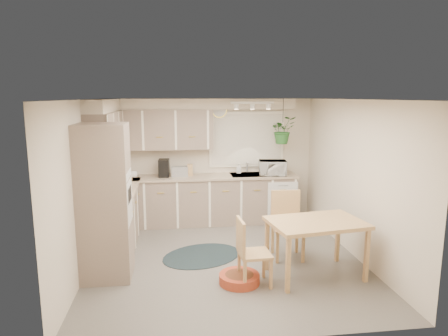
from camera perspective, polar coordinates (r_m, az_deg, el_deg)
The scene contains 35 objects.
floor at distance 6.24m, azimuth 0.20°, elevation -12.85°, with size 4.20×4.20×0.00m, color #645E58.
ceiling at distance 5.74m, azimuth 0.21°, elevation 9.76°, with size 4.20×4.20×0.00m, color white.
wall_back at distance 7.93m, azimuth -1.77°, elevation 1.17°, with size 4.00×0.04×2.40m, color beige.
wall_front at distance 3.88m, azimuth 4.29°, elevation -8.56°, with size 4.00×0.04×2.40m, color beige.
wall_left at distance 5.96m, azimuth -19.24°, elevation -2.43°, with size 0.04×4.20×2.40m, color beige.
wall_right at distance 6.45m, azimuth 18.13°, elevation -1.44°, with size 0.04×4.20×2.40m, color beige.
base_cab_left at distance 6.93m, azimuth -14.95°, elevation -6.87°, with size 0.60×1.85×0.90m, color gray.
base_cab_back at distance 7.78m, azimuth -3.00°, elevation -4.67°, with size 3.60×0.60×0.90m, color gray.
counter_left at distance 6.81m, azimuth -15.05°, elevation -3.09°, with size 0.64×1.89×0.04m, color tan.
counter_back at distance 7.66m, azimuth -3.02°, elevation -1.29°, with size 3.64×0.64×0.04m, color tan.
oven_stack at distance 5.58m, azimuth -16.65°, elevation -4.72°, with size 0.65×0.65×2.10m, color gray.
wall_oven_face at distance 5.53m, azimuth -13.37°, elevation -4.68°, with size 0.02×0.56×0.58m, color silver.
upper_cab_left at distance 6.81m, azimuth -16.39°, elevation 4.57°, with size 0.35×2.00×0.75m, color gray.
upper_cab_back at distance 7.65m, azimuth -9.18°, elevation 5.43°, with size 2.00×0.35×0.75m, color gray.
soffit_left at distance 6.79m, azimuth -16.81°, elevation 8.55°, with size 0.30×2.00×0.20m, color beige.
soffit_back at distance 7.67m, azimuth -3.21°, elevation 9.11°, with size 3.60×0.30×0.20m, color beige.
cooktop at distance 6.25m, azimuth -15.66°, elevation -4.07°, with size 0.52×0.58×0.02m, color silver.
range_hood at distance 6.16m, azimuth -16.05°, elevation 0.04°, with size 0.40×0.60×0.14m, color silver.
window_blinds at distance 7.95m, azimuth 3.28°, elevation 4.09°, with size 1.40×0.02×1.00m, color white.
window_frame at distance 7.95m, azimuth 3.27°, elevation 4.10°, with size 1.50×0.02×1.10m, color white.
sink at distance 7.79m, azimuth 3.59°, elevation -1.25°, with size 0.70×0.48×0.10m, color #9FA3A7.
dishwasher_front at distance 7.74m, azimuth 8.36°, elevation -5.03°, with size 0.58×0.01×0.83m, color silver.
track_light_bar at distance 7.39m, azimuth 4.08°, elevation 9.29°, with size 0.80×0.04×0.04m, color silver.
wall_clock at distance 7.82m, azimuth -0.68°, elevation 8.27°, with size 0.30×0.30×0.03m, color #EDD553.
dining_table at distance 5.71m, azimuth 12.89°, elevation -11.14°, with size 1.25×0.83×0.79m, color #D8B36C.
chair_left at distance 5.32m, azimuth 4.43°, elevation -11.87°, with size 0.42×0.42×0.90m, color #D8B36C.
chair_back at distance 6.19m, azimuth 9.12°, elevation -8.17°, with size 0.47×0.47×1.01m, color #D8B36C.
braided_rug at distance 6.35m, azimuth -3.19°, elevation -12.39°, with size 1.26×0.94×0.01m, color black.
pet_bed at distance 5.49m, azimuth 2.21°, elevation -15.51°, with size 0.54×0.54×0.12m, color #AC3D22.
microwave at distance 7.75m, azimuth 6.95°, elevation 0.25°, with size 0.51×0.28×0.35m, color silver.
soap_bottle at distance 7.89m, azimuth 2.14°, elevation -0.46°, with size 0.09×0.20×0.09m, color silver.
hanging_plant at distance 7.71m, azimuth 8.37°, elevation 4.96°, with size 0.47×0.52×0.41m, color #265E25.
coffee_maker at distance 7.62m, azimuth -8.58°, elevation -0.00°, with size 0.19×0.23×0.34m, color black.
toaster at distance 7.65m, azimuth -6.33°, elevation -0.48°, with size 0.31×0.18×0.19m, color #9FA3A7.
knife_block at distance 7.68m, azimuth -4.88°, elevation -0.27°, with size 0.10×0.10×0.22m, color #D8B36C.
Camera 1 is at (-0.75, -5.70, 2.45)m, focal length 32.00 mm.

